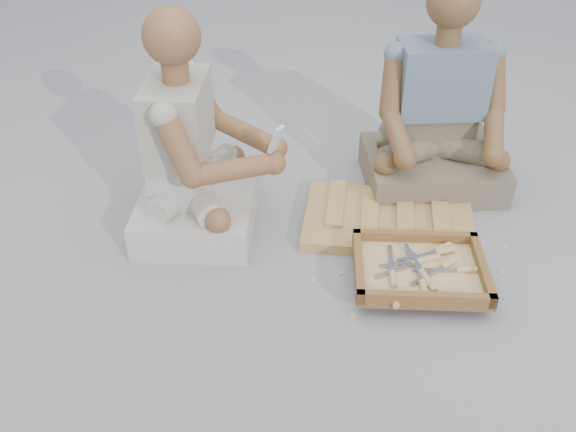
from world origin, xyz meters
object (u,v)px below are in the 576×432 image
at_px(carved_panel, 388,221).
at_px(companion, 438,122).
at_px(tool_tray, 420,270).
at_px(craftsman, 193,158).

distance_m(carved_panel, companion, 0.47).
height_order(tool_tray, companion, companion).
xyz_separation_m(craftsman, companion, (0.77, 0.64, 0.00)).
height_order(carved_panel, craftsman, craftsman).
bearing_deg(companion, tool_tray, 72.95).
bearing_deg(carved_panel, companion, 78.04).
bearing_deg(tool_tray, companion, 98.90).
bearing_deg(companion, carved_panel, 52.09).
height_order(carved_panel, companion, companion).
relative_size(craftsman, companion, 0.97).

